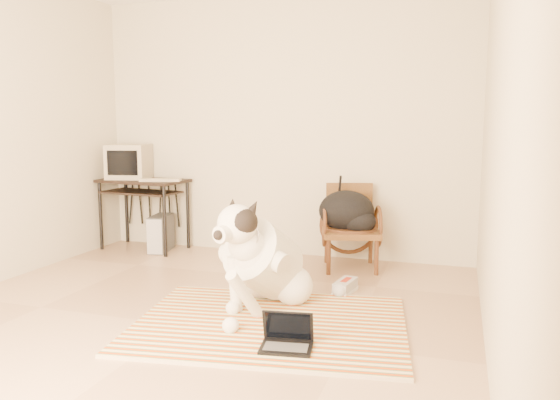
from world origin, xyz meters
The scene contains 14 objects.
floor centered at (0.00, 0.00, 0.00)m, with size 4.50×4.50×0.00m, color tan.
wall_back centered at (0.00, 2.25, 1.35)m, with size 4.50×4.50×0.00m, color beige.
wall_right centered at (2.00, 0.00, 1.35)m, with size 4.50×4.50×0.00m, color beige.
rug centered at (0.60, 0.19, 0.01)m, with size 2.03×1.66×0.02m.
dog centered at (0.44, 0.51, 0.36)m, with size 0.64×1.24×0.90m.
laptop centered at (0.84, -0.17, 0.08)m, with size 0.35×0.27×0.22m.
computer_desk centered at (-1.48, 1.95, 0.67)m, with size 0.98×0.60×0.78m.
crt_monitor centered at (-1.68, 1.99, 0.96)m, with size 0.50×0.48×0.38m.
desk_keyboard centered at (-1.21, 1.86, 0.79)m, with size 0.42×0.16×0.03m, color tan.
pc_tower centered at (-1.26, 1.93, 0.20)m, with size 0.25×0.44×0.39m.
rattan_chair centered at (0.83, 1.89, 0.40)m, with size 0.65×0.64×0.80m.
backpack centered at (0.83, 1.81, 0.55)m, with size 0.56×0.44×0.39m.
sneaker_left centered at (0.52, 1.09, 0.05)m, with size 0.24×0.34×0.11m.
sneaker_right centered at (0.95, 1.08, 0.05)m, with size 0.17×0.32×0.11m.
Camera 1 is at (1.80, -3.21, 1.38)m, focal length 35.00 mm.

